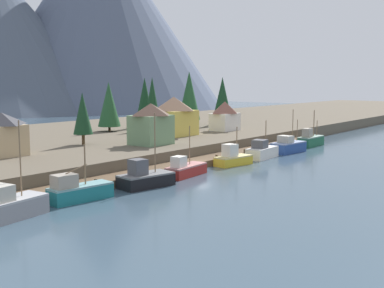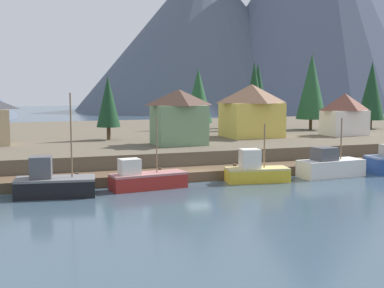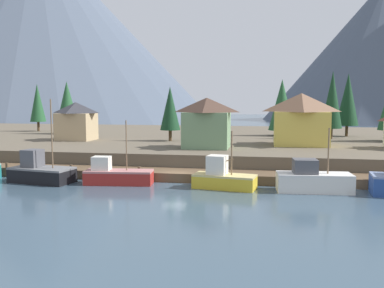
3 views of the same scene
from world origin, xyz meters
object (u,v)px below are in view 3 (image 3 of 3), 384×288
Objects in this scene: house_tan at (76,121)px; house_yellow at (301,119)px; conifer_back_left at (282,105)px; fishing_boat_black at (41,172)px; fishing_boat_white at (313,180)px; conifer_near_left at (170,108)px; conifer_back_right at (67,103)px; conifer_near_right at (332,100)px; fishing_boat_yellow at (223,178)px; conifer_centre at (38,103)px; fishing_boat_red at (117,175)px; conifer_far_left at (348,100)px; house_green at (207,122)px.

house_tan is 34.66m from house_yellow.
fishing_boat_black is at bearing -126.99° from conifer_back_left.
conifer_near_left is (-19.34, 21.96, 6.41)m from fishing_boat_white.
house_yellow is at bearing -16.84° from conifer_back_right.
conifer_near_right is (25.27, 8.10, 1.33)m from conifer_near_left.
house_yellow is (8.97, 19.33, 5.15)m from fishing_boat_yellow.
conifer_back_left reaches higher than house_yellow.
house_tan is 0.62× the size of conifer_centre.
conifer_back_right is (-21.53, 31.87, 7.44)m from fishing_boat_red.
conifer_far_left is at bearing 60.62° from house_yellow.
conifer_back_left is at bearing 97.98° from house_yellow.
conifer_back_right reaches higher than fishing_boat_black.
house_green is at bearing -134.63° from conifer_far_left.
house_yellow is at bearing 37.19° from fishing_boat_red.
house_green is at bearing -116.08° from conifer_back_left.
fishing_boat_yellow is 46.42m from conifer_back_right.
conifer_near_right reaches higher than conifer_centre.
fishing_boat_white is at bearing -37.55° from conifer_back_right.
fishing_boat_yellow is at bearing -101.05° from conifer_back_left.
house_tan is at bearing -57.50° from conifer_back_right.
fishing_boat_black is at bearing -145.48° from house_yellow.
house_green is 0.79× the size of conifer_near_left.
conifer_far_left reaches higher than fishing_boat_white.
fishing_boat_black is 28.48m from fishing_boat_white.
fishing_boat_black is 1.23× the size of fishing_boat_white.
conifer_back_left reaches higher than conifer_centre.
conifer_near_left is at bearing -154.76° from conifer_far_left.
conifer_near_right is (14.67, 30.08, 7.80)m from fishing_boat_yellow.
house_green is 0.60× the size of conifer_near_right.
fishing_boat_white is at bearing -36.19° from conifer_centre.
fishing_boat_white is 0.66× the size of conifer_far_left.
fishing_boat_yellow is at bearing -64.27° from conifer_near_left.
house_yellow reaches higher than fishing_boat_black.
conifer_back_left is 1.04× the size of conifer_centre.
conifer_near_right is 57.03m from conifer_centre.
fishing_boat_white is at bearing -101.15° from conifer_near_right.
fishing_boat_black reaches higher than fishing_boat_red.
house_yellow is 13.88m from house_green.
conifer_near_right is at bearing -122.11° from conifer_far_left.
house_yellow is 43.74m from conifer_back_right.
house_yellow is at bearing 43.69° from fishing_boat_black.
conifer_far_left reaches higher than conifer_centre.
conifer_near_left is 0.86× the size of conifer_back_right.
house_green is at bearing 50.02° from fishing_boat_black.
house_tan is (-34.40, 20.69, 4.42)m from fishing_boat_white.
fishing_boat_black is 22.39m from house_tan.
fishing_boat_yellow is 8.75m from fishing_boat_white.
fishing_boat_red is at bearing 12.74° from fishing_boat_black.
conifer_centre is (-50.89, 17.77, 2.04)m from house_yellow.
conifer_back_right is at bearing 147.69° from house_green.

